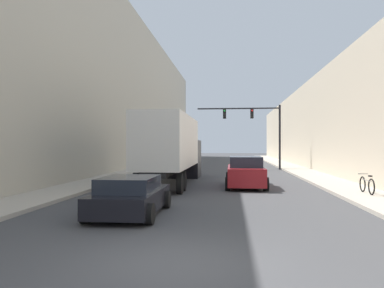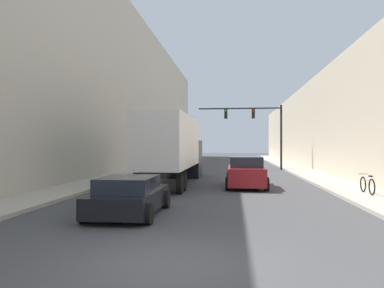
% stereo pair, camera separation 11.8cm
% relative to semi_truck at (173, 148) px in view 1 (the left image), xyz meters
% --- Properties ---
extents(ground_plane, '(200.00, 200.00, 0.00)m').
position_rel_semi_truck_xyz_m(ground_plane, '(2.36, -14.97, -2.16)').
color(ground_plane, '#424244').
extents(sidewalk_right, '(2.47, 80.00, 0.15)m').
position_rel_semi_truck_xyz_m(sidewalk_right, '(9.40, 15.03, -2.08)').
color(sidewalk_right, '#B2A899').
rests_on(sidewalk_right, ground).
extents(sidewalk_left, '(2.47, 80.00, 0.15)m').
position_rel_semi_truck_xyz_m(sidewalk_left, '(-4.69, 15.03, -2.08)').
color(sidewalk_left, '#B2A899').
rests_on(sidewalk_left, ground).
extents(building_right, '(6.00, 80.00, 8.37)m').
position_rel_semi_truck_xyz_m(building_right, '(13.64, 15.03, 2.03)').
color(building_right, beige).
rests_on(building_right, ground).
extents(building_left, '(6.00, 80.00, 15.60)m').
position_rel_semi_truck_xyz_m(building_left, '(-8.93, 15.03, 5.64)').
color(building_left, '#BCB29E').
rests_on(building_left, ground).
extents(semi_truck, '(2.41, 11.96, 3.91)m').
position_rel_semi_truck_xyz_m(semi_truck, '(0.00, 0.00, 0.00)').
color(semi_truck, silver).
rests_on(semi_truck, ground).
extents(sedan_car, '(2.15, 4.20, 1.28)m').
position_rel_semi_truck_xyz_m(sedan_car, '(0.14, -10.02, -1.54)').
color(sedan_car, black).
rests_on(sedan_car, ground).
extents(suv_car, '(2.17, 4.80, 1.69)m').
position_rel_semi_truck_xyz_m(suv_car, '(4.24, -1.34, -1.35)').
color(suv_car, maroon).
rests_on(suv_car, ground).
extents(traffic_signal_gantry, '(7.88, 0.35, 6.10)m').
position_rel_semi_truck_xyz_m(traffic_signal_gantry, '(6.04, 13.74, 2.15)').
color(traffic_signal_gantry, black).
rests_on(traffic_signal_gantry, ground).
extents(parked_bicycle, '(0.44, 1.82, 0.86)m').
position_rel_semi_truck_xyz_m(parked_bicycle, '(9.51, -4.66, -1.63)').
color(parked_bicycle, black).
rests_on(parked_bicycle, sidewalk_right).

